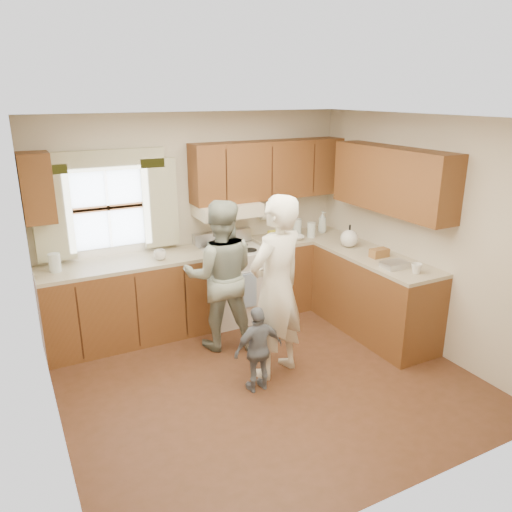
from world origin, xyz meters
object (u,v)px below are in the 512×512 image
stove (232,283)px  child (259,349)px  woman_left (276,288)px  woman_right (221,275)px

stove → child: stove is taller
woman_left → child: (-0.29, -0.19, -0.49)m
woman_right → child: (-0.05, -0.98, -0.40)m
stove → woman_left: (-0.16, -1.37, 0.45)m
child → woman_right: bearing=-94.2°
woman_left → stove: bearing=-113.9°
woman_left → woman_right: size_ratio=1.10×
woman_left → woman_right: (-0.24, 0.78, -0.09)m
woman_right → child: woman_right is taller
stove → woman_left: bearing=-96.5°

